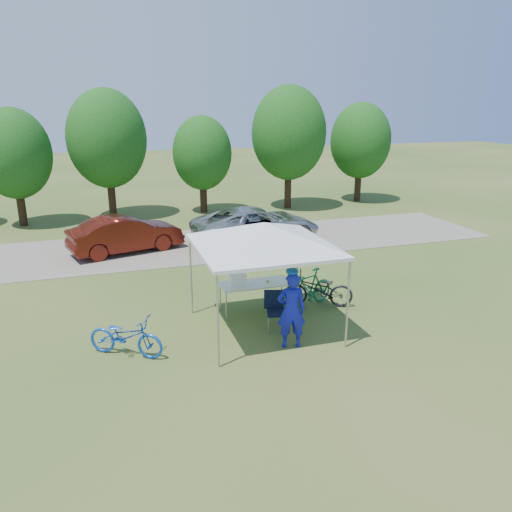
{
  "coord_description": "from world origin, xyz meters",
  "views": [
    {
      "loc": [
        -3.63,
        -10.77,
        5.41
      ],
      "look_at": [
        0.45,
        2.0,
        1.27
      ],
      "focal_mm": 35.0,
      "sensor_mm": 36.0,
      "label": 1
    }
  ],
  "objects_px": {
    "folding_chair": "(276,307)",
    "bike_green": "(308,288)",
    "minivan": "(256,225)",
    "cooler": "(237,279)",
    "cyclist": "(291,310)",
    "folding_table": "(255,285)",
    "bike_blue": "(126,336)",
    "bike_dark": "(318,289)",
    "sedan": "(126,234)"
  },
  "relations": [
    {
      "from": "cyclist",
      "to": "bike_blue",
      "type": "relative_size",
      "value": 1.02
    },
    {
      "from": "bike_blue",
      "to": "minivan",
      "type": "height_order",
      "value": "minivan"
    },
    {
      "from": "folding_table",
      "to": "cooler",
      "type": "xyz_separation_m",
      "value": [
        -0.49,
        -0.0,
        0.2
      ]
    },
    {
      "from": "cooler",
      "to": "minivan",
      "type": "height_order",
      "value": "minivan"
    },
    {
      "from": "cyclist",
      "to": "bike_blue",
      "type": "distance_m",
      "value": 3.73
    },
    {
      "from": "folding_table",
      "to": "bike_blue",
      "type": "xyz_separation_m",
      "value": [
        -3.5,
        -1.55,
        -0.27
      ]
    },
    {
      "from": "cooler",
      "to": "minivan",
      "type": "distance_m",
      "value": 6.96
    },
    {
      "from": "bike_green",
      "to": "bike_dark",
      "type": "xyz_separation_m",
      "value": [
        0.27,
        -0.08,
        -0.03
      ]
    },
    {
      "from": "bike_blue",
      "to": "sedan",
      "type": "bearing_deg",
      "value": 28.43
    },
    {
      "from": "folding_chair",
      "to": "bike_blue",
      "type": "bearing_deg",
      "value": -158.83
    },
    {
      "from": "folding_table",
      "to": "folding_chair",
      "type": "height_order",
      "value": "folding_chair"
    },
    {
      "from": "bike_dark",
      "to": "sedan",
      "type": "height_order",
      "value": "sedan"
    },
    {
      "from": "cyclist",
      "to": "bike_dark",
      "type": "height_order",
      "value": "cyclist"
    },
    {
      "from": "folding_chair",
      "to": "sedan",
      "type": "bearing_deg",
      "value": 127.49
    },
    {
      "from": "bike_dark",
      "to": "sedan",
      "type": "bearing_deg",
      "value": -123.29
    },
    {
      "from": "bike_blue",
      "to": "bike_green",
      "type": "height_order",
      "value": "bike_green"
    },
    {
      "from": "folding_chair",
      "to": "cooler",
      "type": "relative_size",
      "value": 2.27
    },
    {
      "from": "minivan",
      "to": "bike_dark",
      "type": "bearing_deg",
      "value": 170.91
    },
    {
      "from": "cooler",
      "to": "cyclist",
      "type": "xyz_separation_m",
      "value": [
        0.63,
        -2.27,
        -0.03
      ]
    },
    {
      "from": "cooler",
      "to": "sedan",
      "type": "bearing_deg",
      "value": 110.11
    },
    {
      "from": "cooler",
      "to": "folding_chair",
      "type": "bearing_deg",
      "value": -63.09
    },
    {
      "from": "cyclist",
      "to": "bike_green",
      "type": "distance_m",
      "value": 2.49
    },
    {
      "from": "minivan",
      "to": "cooler",
      "type": "bearing_deg",
      "value": 152.11
    },
    {
      "from": "folding_chair",
      "to": "cyclist",
      "type": "distance_m",
      "value": 1.08
    },
    {
      "from": "folding_chair",
      "to": "bike_green",
      "type": "bearing_deg",
      "value": 54.27
    },
    {
      "from": "folding_chair",
      "to": "cooler",
      "type": "xyz_separation_m",
      "value": [
        -0.63,
        1.24,
        0.36
      ]
    },
    {
      "from": "folding_table",
      "to": "minivan",
      "type": "height_order",
      "value": "minivan"
    },
    {
      "from": "bike_blue",
      "to": "cyclist",
      "type": "bearing_deg",
      "value": -68.93
    },
    {
      "from": "bike_blue",
      "to": "bike_dark",
      "type": "xyz_separation_m",
      "value": [
        5.24,
        1.27,
        0.03
      ]
    },
    {
      "from": "folding_table",
      "to": "folding_chair",
      "type": "relative_size",
      "value": 1.94
    },
    {
      "from": "minivan",
      "to": "folding_table",
      "type": "bearing_deg",
      "value": 155.97
    },
    {
      "from": "bike_dark",
      "to": "minivan",
      "type": "distance_m",
      "value": 6.75
    },
    {
      "from": "folding_table",
      "to": "bike_green",
      "type": "relative_size",
      "value": 1.08
    },
    {
      "from": "folding_table",
      "to": "bike_blue",
      "type": "relative_size",
      "value": 1.07
    },
    {
      "from": "folding_table",
      "to": "minivan",
      "type": "bearing_deg",
      "value": 71.94
    },
    {
      "from": "cooler",
      "to": "cyclist",
      "type": "relative_size",
      "value": 0.24
    },
    {
      "from": "folding_table",
      "to": "cyclist",
      "type": "height_order",
      "value": "cyclist"
    },
    {
      "from": "bike_blue",
      "to": "bike_green",
      "type": "relative_size",
      "value": 1.01
    },
    {
      "from": "bike_green",
      "to": "sedan",
      "type": "distance_m",
      "value": 8.19
    },
    {
      "from": "folding_table",
      "to": "bike_dark",
      "type": "distance_m",
      "value": 1.77
    },
    {
      "from": "folding_chair",
      "to": "cooler",
      "type": "distance_m",
      "value": 1.43
    },
    {
      "from": "folding_table",
      "to": "sedan",
      "type": "bearing_deg",
      "value": 113.73
    },
    {
      "from": "sedan",
      "to": "folding_table",
      "type": "bearing_deg",
      "value": -172.06
    },
    {
      "from": "bike_green",
      "to": "cyclist",
      "type": "bearing_deg",
      "value": -53.66
    },
    {
      "from": "cooler",
      "to": "minivan",
      "type": "xyz_separation_m",
      "value": [
        2.6,
        6.45,
        -0.2
      ]
    },
    {
      "from": "cooler",
      "to": "bike_green",
      "type": "relative_size",
      "value": 0.24
    },
    {
      "from": "cyclist",
      "to": "folding_table",
      "type": "bearing_deg",
      "value": -74.22
    },
    {
      "from": "minivan",
      "to": "bike_green",
      "type": "bearing_deg",
      "value": 168.53
    },
    {
      "from": "cooler",
      "to": "bike_green",
      "type": "distance_m",
      "value": 2.01
    },
    {
      "from": "bike_blue",
      "to": "minivan",
      "type": "relative_size",
      "value": 0.34
    }
  ]
}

